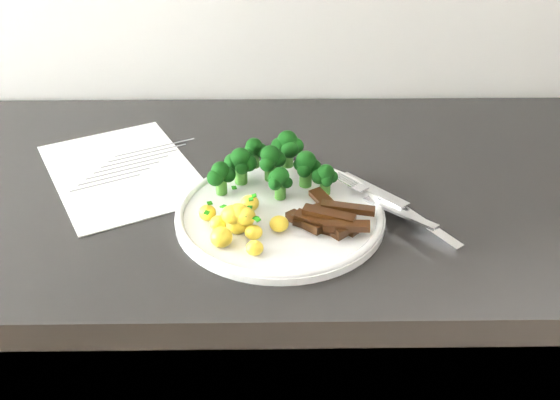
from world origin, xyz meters
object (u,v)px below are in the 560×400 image
broccoli (272,162)px  knife (412,217)px  plate (280,214)px  counter (232,394)px  beef_strips (329,219)px  fork (385,204)px  potatoes (239,220)px  recipe_paper (123,171)px

broccoli → knife: 0.21m
plate → counter: bearing=134.2°
plate → beef_strips: 0.07m
broccoli → beef_strips: size_ratio=1.53×
plate → fork: fork is taller
broccoli → potatoes: 0.13m
counter → potatoes: bearing=-75.3°
counter → fork: (0.23, -0.08, 0.47)m
broccoli → knife: bearing=-25.2°
knife → recipe_paper: bearing=161.2°
counter → beef_strips: bearing=-38.9°
recipe_paper → potatoes: bearing=-42.8°
recipe_paper → potatoes: potatoes is taller
plate → knife: (0.18, -0.01, 0.00)m
potatoes → knife: 0.23m
plate → knife: 0.18m
recipe_paper → broccoli: 0.24m
broccoli → fork: bearing=-24.1°
broccoli → fork: broccoli is taller
potatoes → fork: 0.20m
recipe_paper → beef_strips: 0.34m
plate → fork: size_ratio=1.90×
broccoli → knife: size_ratio=0.97×
recipe_paper → knife: bearing=-18.8°
broccoli → plate: bearing=-82.5°
beef_strips → fork: 0.09m
potatoes → knife: size_ratio=0.65×
recipe_paper → plate: plate is taller
fork → knife: size_ratio=0.79×
plate → broccoli: bearing=97.5°
recipe_paper → beef_strips: (0.30, -0.16, 0.02)m
counter → beef_strips: size_ratio=20.26×
plate → potatoes: (-0.05, -0.04, 0.02)m
counter → broccoli: (0.08, -0.01, 0.49)m
fork → counter: bearing=160.2°
plate → fork: bearing=3.1°
plate → beef_strips: beef_strips is taller
potatoes → beef_strips: 0.12m
fork → knife: bearing=-29.5°
plate → broccoli: size_ratio=1.55×
counter → fork: bearing=-19.8°
recipe_paper → fork: (0.38, -0.12, 0.02)m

